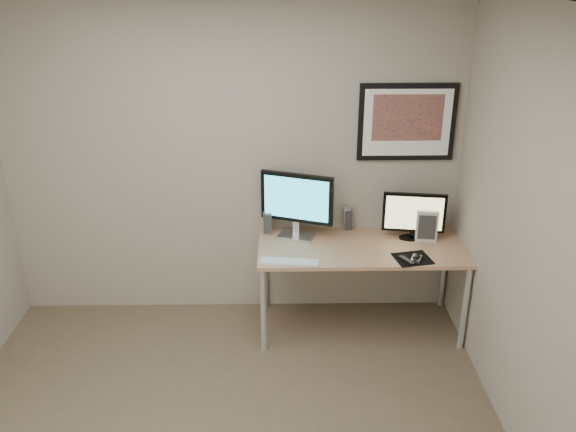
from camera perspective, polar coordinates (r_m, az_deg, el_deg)
name	(u,v)px	position (r m, az deg, el deg)	size (l,w,h in m)	color
room	(216,174)	(3.54, -6.75, 3.93)	(3.60, 3.60, 3.60)	white
desk	(361,253)	(4.78, 6.85, -3.50)	(1.60, 0.70, 0.73)	#9E6A4C
framed_art	(407,122)	(4.81, 11.07, 8.61)	(0.75, 0.04, 0.60)	black
monitor_large	(297,203)	(4.75, 0.83, 1.26)	(0.56, 0.27, 0.53)	#B7B7BC
monitor_tv	(414,215)	(4.86, 11.70, 0.10)	(0.49, 0.14, 0.38)	black
speaker_left	(268,223)	(4.89, -1.90, -0.62)	(0.08, 0.08, 0.19)	#B7B7BC
speaker_right	(347,219)	(4.97, 5.52, -0.25)	(0.08, 0.08, 0.20)	#B7B7BC
keyboard	(288,262)	(4.47, 0.05, -4.29)	(0.44, 0.12, 0.02)	silver
mousepad	(413,259)	(4.62, 11.58, -3.93)	(0.26, 0.23, 0.00)	black
mouse	(416,258)	(4.60, 11.93, -3.82)	(0.06, 0.10, 0.04)	black
remote	(407,260)	(4.57, 11.05, -4.08)	(0.04, 0.15, 0.02)	black
fan_unit	(426,224)	(4.90, 12.81, -0.74)	(0.17, 0.12, 0.26)	silver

